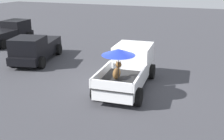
% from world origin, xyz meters
% --- Properties ---
extents(ground_plane, '(80.00, 80.00, 0.00)m').
position_xyz_m(ground_plane, '(0.00, 0.00, 0.00)').
color(ground_plane, '#38383D').
extents(pickup_truck_main, '(5.17, 2.55, 2.37)m').
position_xyz_m(pickup_truck_main, '(0.39, 0.03, 1.00)').
color(pickup_truck_main, black).
rests_on(pickup_truck_main, ground).
extents(pickup_truck_red, '(5.09, 3.02, 1.80)m').
position_xyz_m(pickup_truck_red, '(2.18, 7.05, 0.87)').
color(pickup_truck_red, black).
rests_on(pickup_truck_red, ground).
extents(pickup_truck_far, '(4.87, 2.33, 1.80)m').
position_xyz_m(pickup_truck_far, '(5.73, 12.34, 0.87)').
color(pickup_truck_far, black).
rests_on(pickup_truck_far, ground).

